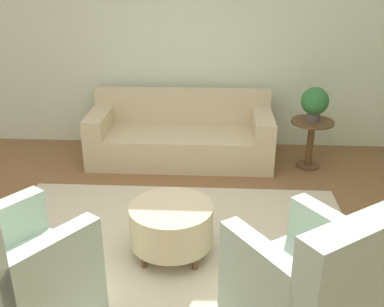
# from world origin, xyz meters

# --- Properties ---
(ground_plane) EXTENTS (16.00, 16.00, 0.00)m
(ground_plane) POSITION_xyz_m (0.00, 0.00, 0.00)
(ground_plane) COLOR brown
(wall_back) EXTENTS (9.39, 0.12, 2.80)m
(wall_back) POSITION_xyz_m (0.00, 2.75, 1.40)
(wall_back) COLOR beige
(wall_back) RESTS_ON ground_plane
(rug) EXTENTS (3.35, 2.59, 0.01)m
(rug) POSITION_xyz_m (0.00, 0.00, 0.01)
(rug) COLOR beige
(rug) RESTS_ON ground_plane
(couch) EXTENTS (2.30, 0.92, 0.85)m
(couch) POSITION_xyz_m (-0.08, 2.14, 0.30)
(couch) COLOR #C6B289
(couch) RESTS_ON ground_plane
(armchair_left) EXTENTS (1.14, 1.17, 1.04)m
(armchair_left) POSITION_xyz_m (-1.01, -0.85, 0.39)
(armchair_left) COLOR #9EB29E
(armchair_left) RESTS_ON rug
(armchair_right) EXTENTS (1.14, 1.17, 1.04)m
(armchair_right) POSITION_xyz_m (1.01, -0.85, 0.39)
(armchair_right) COLOR #9EB29E
(armchair_right) RESTS_ON rug
(ottoman_table) EXTENTS (0.72, 0.72, 0.46)m
(ottoman_table) POSITION_xyz_m (-0.00, 0.05, 0.30)
(ottoman_table) COLOR #C6B289
(ottoman_table) RESTS_ON rug
(side_table) EXTENTS (0.51, 0.51, 0.61)m
(side_table) POSITION_xyz_m (1.54, 1.97, 0.41)
(side_table) COLOR brown
(side_table) RESTS_ON ground_plane
(potted_plant_on_side_table) EXTENTS (0.33, 0.33, 0.41)m
(potted_plant_on_side_table) POSITION_xyz_m (1.54, 1.97, 0.84)
(potted_plant_on_side_table) COLOR #4C4742
(potted_plant_on_side_table) RESTS_ON side_table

